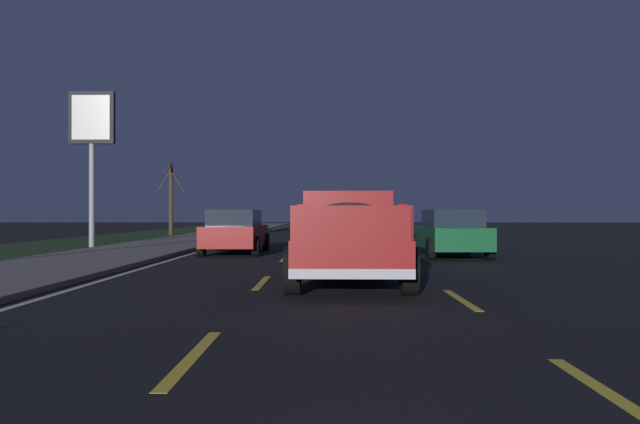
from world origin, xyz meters
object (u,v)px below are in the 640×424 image
Objects in this scene: pickup_truck at (348,234)px; sedan_green at (451,233)px; bare_tree_far at (171,197)px; sedan_red at (236,231)px; gas_price_sign at (92,131)px.

pickup_truck is 8.30m from sedan_green.
sedan_red is at bearing -159.11° from bare_tree_far.
bare_tree_far reaches higher than sedan_red.
sedan_green is at bearing -111.67° from gas_price_sign.
gas_price_sign reaches higher than pickup_truck.
sedan_red is 7.42m from sedan_green.
pickup_truck is 1.11× the size of bare_tree_far.
pickup_truck is 1.23× the size of sedan_red.
gas_price_sign reaches higher than sedan_green.
sedan_green is at bearing -25.88° from pickup_truck.
bare_tree_far is (14.56, 0.42, -2.36)m from gas_price_sign.
sedan_green is at bearing -101.45° from sedan_red.
sedan_red is 0.90× the size of bare_tree_far.
pickup_truck is 9.66m from sedan_red.
sedan_green is 0.67× the size of gas_price_sign.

